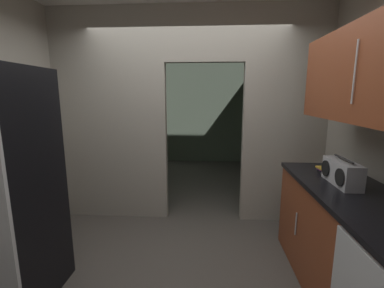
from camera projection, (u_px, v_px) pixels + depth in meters
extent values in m
plane|color=#47423D|center=(178.00, 274.00, 2.50)|extent=(20.00, 20.00, 0.00)
cube|color=#9E998C|center=(111.00, 117.00, 3.51)|extent=(1.48, 0.12, 2.76)
cube|color=#9E998C|center=(284.00, 118.00, 3.37)|extent=(1.05, 0.12, 2.76)
cube|color=#9E998C|center=(205.00, 34.00, 3.24)|extent=(1.00, 0.12, 0.68)
cube|color=slate|center=(198.00, 107.00, 6.55)|extent=(3.54, 0.10, 2.76)
cube|color=slate|center=(106.00, 110.00, 5.11)|extent=(0.10, 3.17, 2.76)
cube|color=slate|center=(286.00, 111.00, 4.89)|extent=(0.10, 3.17, 2.76)
cube|color=black|center=(0.00, 189.00, 2.08)|extent=(0.71, 0.68, 1.89)
cube|color=brown|center=(359.00, 259.00, 2.00)|extent=(0.63, 2.06, 0.90)
cube|color=black|center=(366.00, 202.00, 1.91)|extent=(0.67, 2.06, 0.04)
cylinder|color=#B7BABC|center=(296.00, 224.00, 2.46)|extent=(0.01, 0.01, 0.22)
cube|color=brown|center=(383.00, 72.00, 1.74)|extent=(0.34, 1.86, 0.70)
cylinder|color=#B7BABC|center=(355.00, 72.00, 1.75)|extent=(0.01, 0.01, 0.42)
cube|color=#B2B2B7|center=(342.00, 173.00, 2.20)|extent=(0.15, 0.43, 0.20)
cylinder|color=#262626|center=(344.00, 159.00, 2.18)|extent=(0.02, 0.30, 0.02)
cylinder|color=black|center=(340.00, 177.00, 2.08)|extent=(0.01, 0.14, 0.14)
cylinder|color=black|center=(326.00, 168.00, 2.34)|extent=(0.01, 0.14, 0.14)
cube|color=black|center=(324.00, 172.00, 2.52)|extent=(0.11, 0.15, 0.02)
cube|color=#8C3893|center=(325.00, 170.00, 2.52)|extent=(0.12, 0.16, 0.03)
cube|color=gold|center=(325.00, 168.00, 2.51)|extent=(0.14, 0.12, 0.02)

